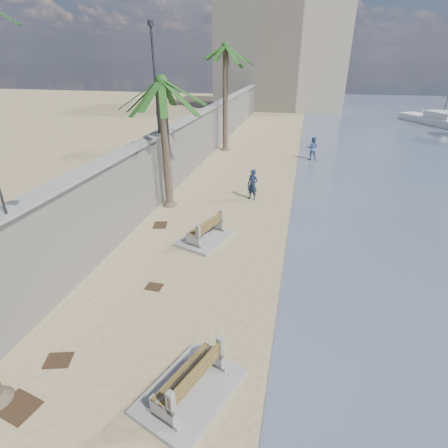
{
  "coord_description": "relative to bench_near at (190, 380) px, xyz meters",
  "views": [
    {
      "loc": [
        2.28,
        -5.25,
        7.29
      ],
      "look_at": [
        -0.5,
        7.0,
        1.2
      ],
      "focal_mm": 28.0,
      "sensor_mm": 36.0,
      "label": 1
    }
  ],
  "objects": [
    {
      "name": "ground_plane",
      "position": [
        -0.23,
        -0.17,
        -0.46
      ],
      "size": [
        140.0,
        140.0,
        0.0
      ],
      "primitive_type": "plane",
      "color": "tan"
    },
    {
      "name": "palm_mid",
      "position": [
        -4.62,
        10.85,
        5.69
      ],
      "size": [
        5.0,
        5.0,
        7.12
      ],
      "color": "brown",
      "rests_on": "ground_plane"
    },
    {
      "name": "sailboat_west",
      "position": [
        19.97,
        48.28,
        -0.11
      ],
      "size": [
        6.33,
        3.79,
        10.15
      ],
      "color": "silver",
      "rests_on": "bay_water"
    },
    {
      "name": "debris_a",
      "position": [
        -3.74,
        -1.23,
        -0.44
      ],
      "size": [
        1.0,
        0.86,
        0.03
      ],
      "primitive_type": "cube",
      "rotation": [
        0.0,
        0.0,
        2.93
      ],
      "color": "#382616",
      "rests_on": "ground_plane"
    },
    {
      "name": "wall_cap",
      "position": [
        -5.43,
        19.83,
        3.09
      ],
      "size": [
        0.8,
        70.0,
        0.12
      ],
      "primitive_type": "cube",
      "color": "gray",
      "rests_on": "seawall"
    },
    {
      "name": "person_b",
      "position": [
        2.77,
        21.84,
        0.53
      ],
      "size": [
        1.0,
        0.81,
        1.98
      ],
      "primitive_type": "imported",
      "rotation": [
        0.0,
        0.0,
        3.07
      ],
      "color": "#4B649B",
      "rests_on": "ground_plane"
    },
    {
      "name": "debris_b",
      "position": [
        -3.71,
        0.17,
        -0.44
      ],
      "size": [
        0.79,
        0.7,
        0.03
      ],
      "primitive_type": "cube",
      "rotation": [
        0.0,
        0.0,
        3.42
      ],
      "color": "#382616",
      "rests_on": "ground_plane"
    },
    {
      "name": "streetlight",
      "position": [
        -5.33,
        11.83,
        6.19
      ],
      "size": [
        0.28,
        0.28,
        5.12
      ],
      "color": "#2D2D33",
      "rests_on": "wall_cap"
    },
    {
      "name": "bench_far",
      "position": [
        -1.71,
        7.53,
        -0.01
      ],
      "size": [
        2.38,
        2.87,
        1.03
      ],
      "color": "gray",
      "rests_on": "ground_plane"
    },
    {
      "name": "debris_d",
      "position": [
        -2.54,
        3.78,
        -0.44
      ],
      "size": [
        0.58,
        0.47,
        0.03
      ],
      "primitive_type": "cube",
      "rotation": [
        0.0,
        0.0,
        3.11
      ],
      "color": "#382616",
      "rests_on": "ground_plane"
    },
    {
      "name": "bench_near",
      "position": [
        0.0,
        0.0,
        0.0
      ],
      "size": [
        2.48,
        2.95,
        1.05
      ],
      "color": "gray",
      "rests_on": "ground_plane"
    },
    {
      "name": "palm_back",
      "position": [
        -4.38,
        23.39,
        7.32
      ],
      "size": [
        5.0,
        5.0,
        8.81
      ],
      "color": "brown",
      "rests_on": "ground_plane"
    },
    {
      "name": "person_a",
      "position": [
        -0.45,
        12.67,
        0.53
      ],
      "size": [
        0.85,
        0.73,
        1.98
      ],
      "primitive_type": "imported",
      "rotation": [
        0.0,
        0.0,
        -0.41
      ],
      "color": "#16233C",
      "rests_on": "ground_plane"
    },
    {
      "name": "end_building",
      "position": [
        -2.23,
        51.83,
        6.54
      ],
      "size": [
        18.0,
        12.0,
        14.0
      ],
      "primitive_type": "cube",
      "color": "#B7AA93",
      "rests_on": "ground_plane"
    },
    {
      "name": "seawall",
      "position": [
        -5.43,
        19.83,
        1.29
      ],
      "size": [
        0.45,
        70.0,
        3.5
      ],
      "primitive_type": "cube",
      "color": "gray",
      "rests_on": "ground_plane"
    },
    {
      "name": "debris_c",
      "position": [
        -4.21,
        8.44,
        -0.44
      ],
      "size": [
        0.77,
        0.88,
        0.03
      ],
      "primitive_type": "cube",
      "rotation": [
        0.0,
        0.0,
        4.96
      ],
      "color": "#382616",
      "rests_on": "ground_plane"
    },
    {
      "name": "yacht_far",
      "position": [
        16.56,
        40.93,
        -0.11
      ],
      "size": [
        6.23,
        8.48,
        1.5
      ],
      "primitive_type": null,
      "rotation": [
        0.0,
        0.0,
        2.09
      ],
      "color": "silver",
      "rests_on": "bay_water"
    }
  ]
}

